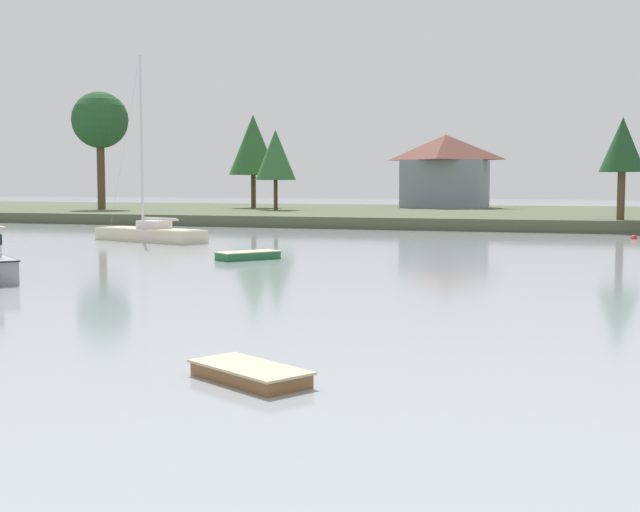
# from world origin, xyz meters

# --- Properties ---
(far_shore_bank) EXTENTS (204.87, 48.42, 1.02)m
(far_shore_bank) POSITION_xyz_m (0.00, 89.35, 0.51)
(far_shore_bank) COLOR #4C563D
(far_shore_bank) RESTS_ON ground
(dinghy_green) EXTENTS (2.96, 3.51, 0.58)m
(dinghy_green) POSITION_xyz_m (-6.07, 35.00, 0.14)
(dinghy_green) COLOR #236B3D
(dinghy_green) RESTS_ON ground
(sailboat_cream) EXTENTS (9.11, 5.06, 13.00)m
(sailboat_cream) POSITION_xyz_m (-18.13, 45.48, 0.27)
(sailboat_cream) COLOR beige
(sailboat_cream) RESTS_ON ground
(dinghy_wood) EXTENTS (2.83, 2.26, 0.42)m
(dinghy_wood) POSITION_xyz_m (5.31, 10.45, 0.11)
(dinghy_wood) COLOR brown
(dinghy_wood) RESTS_ON ground
(mooring_buoy_red) EXTENTS (0.42, 0.42, 0.47)m
(mooring_buoy_red) POSITION_xyz_m (12.47, 59.23, 0.08)
(mooring_buoy_red) COLOR red
(mooring_buoy_red) RESTS_ON ground
(shore_tree_right) EXTENTS (6.43, 6.43, 13.42)m
(shore_tree_right) POSITION_xyz_m (-45.15, 79.50, 11.08)
(shore_tree_right) COLOR brown
(shore_tree_right) RESTS_ON far_shore_bank
(shore_tree_center_left) EXTENTS (3.52, 3.52, 8.11)m
(shore_tree_center_left) POSITION_xyz_m (11.45, 67.41, 6.86)
(shore_tree_center_left) COLOR brown
(shore_tree_center_left) RESTS_ON far_shore_bank
(shore_tree_center_right) EXTENTS (5.90, 5.90, 11.24)m
(shore_tree_center_right) POSITION_xyz_m (-30.81, 90.18, 8.61)
(shore_tree_center_right) COLOR brown
(shore_tree_center_right) RESTS_ON far_shore_bank
(shore_tree_inland_a) EXTENTS (4.55, 4.55, 8.90)m
(shore_tree_inland_a) POSITION_xyz_m (-25.01, 83.39, 7.11)
(shore_tree_inland_a) COLOR brown
(shore_tree_inland_a) RESTS_ON far_shore_bank
(cottage_behind_trees) EXTENTS (10.50, 7.88, 8.91)m
(cottage_behind_trees) POSITION_xyz_m (-9.21, 99.36, 5.63)
(cottage_behind_trees) COLOR gray
(cottage_behind_trees) RESTS_ON far_shore_bank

